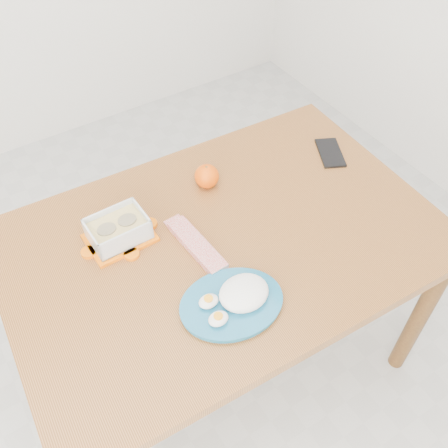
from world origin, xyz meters
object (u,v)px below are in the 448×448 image
food_container (118,230)px  orange_fruit (207,176)px  dining_table (224,255)px  rice_plate (236,299)px  smartphone (330,153)px

food_container → orange_fruit: food_container is taller
dining_table → orange_fruit: (0.08, 0.23, 0.13)m
dining_table → rice_plate: bearing=-112.6°
orange_fruit → rice_plate: (-0.18, -0.45, -0.02)m
orange_fruit → dining_table: bearing=-108.6°
orange_fruit → food_container: bearing=-169.6°
orange_fruit → smartphone: bearing=-11.8°
dining_table → smartphone: 0.56m
dining_table → food_container: bearing=151.3°
dining_table → rice_plate: size_ratio=4.07×
rice_plate → food_container: bearing=124.9°
rice_plate → smartphone: rice_plate is taller
orange_fruit → smartphone: 0.47m
dining_table → smartphone: bearing=16.1°
orange_fruit → smartphone: size_ratio=0.52×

